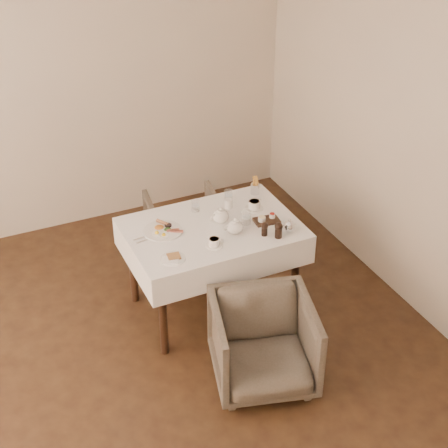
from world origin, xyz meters
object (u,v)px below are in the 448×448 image
table (212,240)px  armchair_near (263,344)px  armchair_far (185,227)px  breakfast_plate (163,230)px  teapot_centre (221,215)px

table → armchair_near: bearing=-90.8°
armchair_near → armchair_far: (0.09, 1.65, -0.03)m
table → breakfast_plate: 0.39m
teapot_centre → armchair_near: bearing=-103.6°
armchair_far → teapot_centre: bearing=97.8°
armchair_far → armchair_near: bearing=94.5°
table → breakfast_plate: breakfast_plate is taller
armchair_near → teapot_centre: (0.09, 0.90, 0.51)m
table → armchair_near: table is taller
table → armchair_far: table is taller
teapot_centre → armchair_far: bearing=82.4°
armchair_near → armchair_far: 1.65m
armchair_far → teapot_centre: (0.00, -0.75, 0.54)m
armchair_near → teapot_centre: 1.04m
armchair_far → breakfast_plate: size_ratio=2.17×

